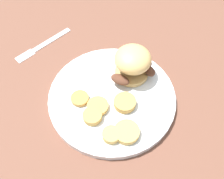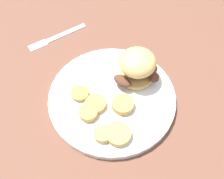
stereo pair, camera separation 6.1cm
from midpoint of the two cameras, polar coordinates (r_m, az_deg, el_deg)
name	(u,v)px [view 2 (the right image)]	position (r m, az deg, el deg)	size (l,w,h in m)	color
ground_plane	(112,100)	(0.64, 2.69, -2.40)	(4.00, 4.00, 0.00)	brown
dinner_plate	(112,97)	(0.63, 2.73, -1.90)	(0.31, 0.31, 0.02)	white
sandwich	(138,66)	(0.63, 8.37, 4.80)	(0.12, 0.10, 0.08)	tan
potato_round_0	(95,104)	(0.61, -0.79, -3.38)	(0.05, 0.05, 0.01)	tan
potato_round_1	(88,113)	(0.59, -2.31, -5.29)	(0.04, 0.04, 0.02)	tan
potato_round_2	(123,104)	(0.61, 5.23, -3.47)	(0.05, 0.05, 0.02)	tan
potato_round_3	(80,95)	(0.62, -4.29, -1.41)	(0.04, 0.04, 0.01)	#BC8942
potato_round_4	(103,134)	(0.57, 1.01, -9.88)	(0.04, 0.04, 0.01)	tan
potato_round_5	(118,134)	(0.57, 4.48, -9.83)	(0.06, 0.06, 0.01)	tan
fork	(57,37)	(0.79, -9.74, 11.12)	(0.16, 0.12, 0.00)	silver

